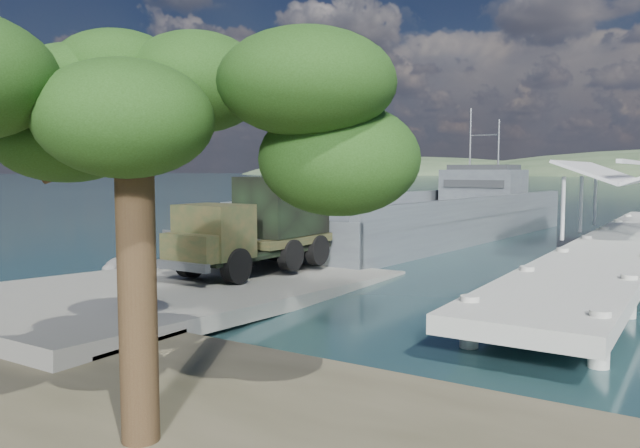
{
  "coord_description": "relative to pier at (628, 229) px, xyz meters",
  "views": [
    {
      "loc": [
        16.74,
        -17.92,
        4.73
      ],
      "look_at": [
        1.64,
        6.0,
        2.28
      ],
      "focal_mm": 35.0,
      "sensor_mm": 36.0,
      "label": 1
    }
  ],
  "objects": [
    {
      "name": "ground",
      "position": [
        -13.0,
        -18.77,
        -1.6
      ],
      "size": [
        1400.0,
        1400.0,
        0.0
      ],
      "primitive_type": "plane",
      "color": "#1B3A42",
      "rests_on": "ground"
    },
    {
      "name": "boat_ramp",
      "position": [
        -13.0,
        -19.77,
        -1.35
      ],
      "size": [
        10.0,
        18.0,
        0.5
      ],
      "primitive_type": "cube",
      "color": "gray",
      "rests_on": "ground"
    },
    {
      "name": "shoreline_rocks",
      "position": [
        -19.2,
        -18.27,
        -1.6
      ],
      "size": [
        3.2,
        5.6,
        0.9
      ],
      "primitive_type": null,
      "color": "#4D4D4B",
      "rests_on": "ground"
    },
    {
      "name": "pier",
      "position": [
        0.0,
        0.0,
        0.0
      ],
      "size": [
        6.4,
        44.0,
        6.1
      ],
      "color": "beige",
      "rests_on": "ground"
    },
    {
      "name": "landing_craft",
      "position": [
        -13.13,
        3.55,
        -0.73
      ],
      "size": [
        11.6,
        36.32,
        10.63
      ],
      "rotation": [
        0.0,
        0.0,
        -0.08
      ],
      "color": "#474D54",
      "rests_on": "ground"
    },
    {
      "name": "military_truck",
      "position": [
        -12.33,
        -15.87,
        0.86
      ],
      "size": [
        2.89,
        8.55,
        3.94
      ],
      "rotation": [
        0.0,
        0.0,
        -0.01
      ],
      "color": "black",
      "rests_on": "boat_ramp"
    },
    {
      "name": "soldier",
      "position": [
        -15.73,
        -19.24,
        -0.26
      ],
      "size": [
        0.71,
        0.59,
        1.68
      ],
      "primitive_type": "imported",
      "rotation": [
        0.0,
        0.0,
        0.34
      ],
      "color": "#24331C",
      "rests_on": "boat_ramp"
    },
    {
      "name": "overhang_tree",
      "position": [
        -4.37,
        -29.59,
        3.98
      ],
      "size": [
        7.67,
        7.06,
        6.96
      ],
      "color": "#382416",
      "rests_on": "ground"
    }
  ]
}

